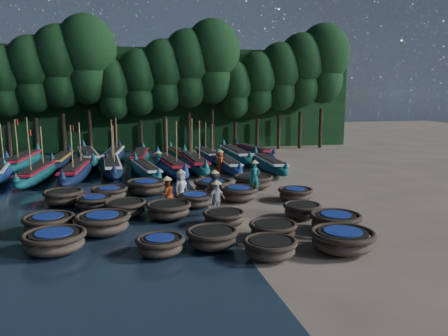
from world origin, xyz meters
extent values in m
plane|color=gray|center=(0.00, 0.00, 0.00)|extent=(120.00, 120.00, 0.00)
cube|color=black|center=(0.00, 23.50, 5.00)|extent=(40.00, 3.00, 10.00)
ellipsoid|color=brown|center=(0.69, -8.69, 0.30)|extent=(1.83, 1.83, 0.59)
torus|color=#3A2E22|center=(0.69, -8.69, 0.58)|extent=(1.84, 1.84, 0.18)
cylinder|color=black|center=(0.69, -8.69, 0.61)|extent=(1.39, 1.39, 0.05)
ellipsoid|color=brown|center=(3.34, -8.69, 0.35)|extent=(2.77, 2.77, 0.69)
torus|color=#3A2E22|center=(3.34, -8.69, 0.67)|extent=(2.29, 2.29, 0.21)
cylinder|color=black|center=(3.34, -8.69, 0.71)|extent=(1.74, 1.74, 0.06)
cylinder|color=navy|center=(3.34, -8.69, 0.75)|extent=(1.34, 1.34, 0.04)
ellipsoid|color=brown|center=(-6.40, -6.49, 0.34)|extent=(2.59, 2.59, 0.68)
torus|color=#3A2E22|center=(-6.40, -6.49, 0.66)|extent=(2.19, 2.19, 0.20)
cylinder|color=black|center=(-6.40, -6.49, 0.70)|extent=(1.66, 1.66, 0.06)
cylinder|color=navy|center=(-6.40, -6.49, 0.74)|extent=(1.28, 1.28, 0.04)
ellipsoid|color=brown|center=(-2.86, -7.55, 0.29)|extent=(2.05, 2.05, 0.58)
torus|color=#3A2E22|center=(-2.86, -7.55, 0.56)|extent=(1.70, 1.70, 0.17)
cylinder|color=black|center=(-2.86, -7.55, 0.59)|extent=(1.28, 1.28, 0.05)
cylinder|color=navy|center=(-2.86, -7.55, 0.63)|extent=(0.99, 0.99, 0.03)
ellipsoid|color=brown|center=(-1.01, -7.32, 0.32)|extent=(2.05, 2.05, 0.64)
torus|color=#3A2E22|center=(-1.01, -7.32, 0.62)|extent=(1.88, 1.88, 0.19)
cylinder|color=black|center=(-1.01, -7.32, 0.66)|extent=(1.41, 1.41, 0.06)
ellipsoid|color=brown|center=(1.42, -6.91, 0.30)|extent=(2.20, 2.20, 0.60)
torus|color=#3A2E22|center=(1.42, -6.91, 0.58)|extent=(1.84, 1.84, 0.18)
cylinder|color=black|center=(1.42, -6.91, 0.62)|extent=(1.39, 1.39, 0.05)
ellipsoid|color=brown|center=(4.18, -6.57, 0.34)|extent=(2.32, 2.32, 0.68)
torus|color=#3A2E22|center=(4.18, -6.57, 0.65)|extent=(2.08, 2.08, 0.20)
cylinder|color=black|center=(4.18, -6.57, 0.70)|extent=(1.57, 1.57, 0.06)
cylinder|color=navy|center=(4.18, -6.57, 0.74)|extent=(1.21, 1.21, 0.04)
ellipsoid|color=brown|center=(-6.94, -4.11, 0.32)|extent=(1.89, 1.89, 0.65)
torus|color=#3A2E22|center=(-6.94, -4.11, 0.63)|extent=(2.01, 2.01, 0.20)
cylinder|color=black|center=(-6.94, -4.11, 0.66)|extent=(1.52, 1.52, 0.06)
cylinder|color=navy|center=(-6.94, -4.11, 0.70)|extent=(1.17, 1.17, 0.04)
ellipsoid|color=brown|center=(-4.85, -4.75, 0.36)|extent=(2.52, 2.52, 0.73)
torus|color=#3A2E22|center=(-4.85, -4.75, 0.71)|extent=(2.18, 2.18, 0.22)
cylinder|color=black|center=(-4.85, -4.75, 0.75)|extent=(1.64, 1.64, 0.07)
cylinder|color=navy|center=(-4.85, -4.75, 0.79)|extent=(1.26, 1.26, 0.04)
ellipsoid|color=brown|center=(-2.11, -3.16, 0.33)|extent=(2.32, 2.32, 0.66)
torus|color=#3A2E22|center=(-2.11, -3.16, 0.64)|extent=(2.01, 2.01, 0.20)
cylinder|color=black|center=(-2.11, -3.16, 0.68)|extent=(1.52, 1.52, 0.06)
ellipsoid|color=brown|center=(0.00, -4.87, 0.30)|extent=(2.15, 2.15, 0.60)
torus|color=#3A2E22|center=(0.00, -4.87, 0.58)|extent=(1.78, 1.78, 0.18)
cylinder|color=black|center=(0.00, -4.87, 0.62)|extent=(1.34, 1.34, 0.05)
ellipsoid|color=brown|center=(3.67, -4.43, 0.30)|extent=(1.59, 1.59, 0.59)
torus|color=#3A2E22|center=(3.67, -4.43, 0.58)|extent=(1.70, 1.70, 0.18)
cylinder|color=black|center=(3.67, -4.43, 0.61)|extent=(1.27, 1.27, 0.05)
ellipsoid|color=brown|center=(-5.38, -0.70, 0.28)|extent=(2.18, 2.18, 0.57)
torus|color=#3A2E22|center=(-5.38, -0.70, 0.55)|extent=(1.80, 1.80, 0.17)
cylinder|color=black|center=(-5.38, -0.70, 0.58)|extent=(1.36, 1.36, 0.05)
cylinder|color=navy|center=(-5.38, -0.70, 0.62)|extent=(1.05, 1.05, 0.03)
ellipsoid|color=brown|center=(-3.96, -2.32, 0.32)|extent=(2.21, 2.21, 0.64)
torus|color=#3A2E22|center=(-3.96, -2.32, 0.63)|extent=(1.89, 1.89, 0.20)
cylinder|color=black|center=(-3.96, -2.32, 0.66)|extent=(1.43, 1.43, 0.06)
ellipsoid|color=brown|center=(-0.63, -1.29, 0.29)|extent=(2.02, 2.02, 0.58)
torus|color=#3A2E22|center=(-0.63, -1.29, 0.56)|extent=(1.95, 1.95, 0.17)
cylinder|color=black|center=(-0.63, -1.29, 0.59)|extent=(1.49, 1.49, 0.05)
cylinder|color=navy|center=(-0.63, -1.29, 0.63)|extent=(1.15, 1.15, 0.03)
ellipsoid|color=brown|center=(1.78, -0.68, 0.33)|extent=(2.33, 2.33, 0.66)
torus|color=#3A2E22|center=(1.78, -0.68, 0.64)|extent=(2.01, 2.01, 0.20)
cylinder|color=black|center=(1.78, -0.68, 0.68)|extent=(1.52, 1.52, 0.06)
cylinder|color=navy|center=(1.78, -0.68, 0.72)|extent=(1.17, 1.17, 0.04)
ellipsoid|color=brown|center=(4.66, -1.28, 0.29)|extent=(2.22, 2.22, 0.58)
torus|color=#3A2E22|center=(4.66, -1.28, 0.57)|extent=(1.82, 1.82, 0.18)
cylinder|color=black|center=(4.66, -1.28, 0.60)|extent=(1.38, 1.38, 0.05)
cylinder|color=navy|center=(4.66, -1.28, 0.64)|extent=(1.06, 1.06, 0.04)
ellipsoid|color=brown|center=(-6.93, 0.51, 0.34)|extent=(2.36, 2.36, 0.68)
torus|color=#3A2E22|center=(-6.93, 0.51, 0.66)|extent=(1.97, 1.97, 0.21)
cylinder|color=black|center=(-6.93, 0.51, 0.70)|extent=(1.48, 1.48, 0.06)
ellipsoid|color=brown|center=(-4.74, 1.10, 0.30)|extent=(1.93, 1.93, 0.59)
torus|color=#3A2E22|center=(-4.74, 1.10, 0.57)|extent=(1.86, 1.86, 0.18)
cylinder|color=black|center=(-4.74, 1.10, 0.61)|extent=(1.41, 1.41, 0.05)
cylinder|color=navy|center=(-4.74, 1.10, 0.64)|extent=(1.09, 1.09, 0.04)
ellipsoid|color=brown|center=(-2.78, 1.95, 0.35)|extent=(2.45, 2.45, 0.70)
torus|color=#3A2E22|center=(-2.78, 1.95, 0.68)|extent=(2.21, 2.21, 0.21)
cylinder|color=black|center=(-2.78, 1.95, 0.72)|extent=(1.68, 1.68, 0.06)
cylinder|color=navy|center=(-2.78, 1.95, 0.77)|extent=(1.29, 1.29, 0.04)
ellipsoid|color=brown|center=(0.83, 1.38, 0.33)|extent=(2.43, 2.43, 0.66)
torus|color=#3A2E22|center=(0.83, 1.38, 0.64)|extent=(2.11, 2.11, 0.20)
cylinder|color=black|center=(0.83, 1.38, 0.67)|extent=(1.61, 1.61, 0.06)
cylinder|color=navy|center=(0.83, 1.38, 0.71)|extent=(1.23, 1.23, 0.04)
ellipsoid|color=brown|center=(3.40, 2.02, 0.35)|extent=(2.33, 2.33, 0.71)
torus|color=#3A2E22|center=(3.40, 2.02, 0.68)|extent=(2.32, 2.32, 0.21)
cylinder|color=black|center=(3.40, 2.02, 0.73)|extent=(1.77, 1.77, 0.06)
ellipsoid|color=navy|center=(-11.78, 8.61, 0.51)|extent=(2.44, 8.23, 1.01)
cone|color=navy|center=(-12.26, 12.54, 1.17)|extent=(0.45, 0.45, 0.61)
cube|color=white|center=(-11.78, 8.61, 0.93)|extent=(1.83, 6.37, 0.12)
cylinder|color=#997F4C|center=(-11.83, 9.83, 2.13)|extent=(0.07, 0.24, 2.84)
ellipsoid|color=#0F554E|center=(-9.28, 7.05, 0.49)|extent=(2.21, 7.91, 0.98)
cone|color=#0F554E|center=(-8.88, 10.83, 1.12)|extent=(0.43, 0.43, 0.59)
cone|color=#0F554E|center=(-9.67, 3.26, 1.07)|extent=(0.43, 0.43, 0.49)
cube|color=#A41426|center=(-9.28, 7.05, 0.90)|extent=(1.65, 6.12, 0.12)
cube|color=black|center=(-9.28, 7.05, 0.98)|extent=(1.30, 5.32, 0.10)
cylinder|color=#997F4C|center=(-9.06, 8.20, 2.05)|extent=(0.07, 0.23, 2.73)
cylinder|color=#997F4C|center=(-9.33, 5.58, 2.05)|extent=(0.07, 0.23, 2.73)
plane|color=red|center=(-9.19, 5.57, 3.24)|extent=(0.00, 0.34, 0.34)
ellipsoid|color=#10243B|center=(-6.91, 7.08, 0.52)|extent=(2.23, 8.47, 1.05)
cone|color=#10243B|center=(-6.56, 11.14, 1.20)|extent=(0.46, 0.46, 0.63)
cone|color=#10243B|center=(-7.27, 3.01, 1.15)|extent=(0.46, 0.46, 0.52)
cube|color=#A41426|center=(-6.91, 7.08, 0.96)|extent=(1.66, 6.56, 0.13)
cube|color=black|center=(-6.91, 7.08, 1.05)|extent=(1.30, 5.70, 0.10)
cylinder|color=#997F4C|center=(-6.70, 8.32, 2.20)|extent=(0.07, 0.25, 2.93)
cylinder|color=#997F4C|center=(-6.95, 5.50, 2.20)|extent=(0.07, 0.25, 2.93)
plane|color=red|center=(-6.79, 5.49, 3.47)|extent=(0.00, 0.37, 0.37)
ellipsoid|color=#10243B|center=(-4.71, 8.71, 0.50)|extent=(1.83, 8.02, 0.99)
cone|color=#10243B|center=(-4.91, 12.58, 1.14)|extent=(0.44, 0.44, 0.60)
cone|color=#10243B|center=(-4.51, 4.84, 1.09)|extent=(0.44, 0.44, 0.50)
cube|color=white|center=(-4.71, 8.71, 0.91)|extent=(1.35, 6.21, 0.12)
cube|color=black|center=(-4.71, 8.71, 0.99)|extent=(1.05, 5.40, 0.10)
cylinder|color=#997F4C|center=(-4.67, 9.91, 2.09)|extent=(0.07, 0.24, 2.78)
cylinder|color=#997F4C|center=(-4.54, 7.23, 2.09)|extent=(0.07, 0.24, 2.78)
plane|color=red|center=(-4.39, 7.23, 3.30)|extent=(0.00, 0.35, 0.35)
ellipsoid|color=#0F554E|center=(-2.51, 7.04, 0.45)|extent=(2.38, 7.30, 0.90)
cone|color=#0F554E|center=(-3.05, 10.50, 1.03)|extent=(0.40, 0.40, 0.54)
cone|color=#0F554E|center=(-1.97, 3.57, 0.99)|extent=(0.40, 0.40, 0.45)
cube|color=white|center=(-2.51, 7.04, 0.83)|extent=(1.79, 5.65, 0.11)
cube|color=black|center=(-2.51, 7.04, 0.90)|extent=(1.44, 4.90, 0.09)
ellipsoid|color=navy|center=(-0.82, 7.96, 0.54)|extent=(2.49, 8.71, 1.07)
cone|color=navy|center=(-1.29, 12.12, 1.23)|extent=(0.47, 0.47, 0.64)
cone|color=navy|center=(-0.36, 3.80, 1.18)|extent=(0.47, 0.47, 0.54)
cube|color=#A41426|center=(-0.82, 7.96, 0.99)|extent=(1.86, 6.74, 0.13)
cube|color=black|center=(-0.82, 7.96, 1.07)|extent=(1.48, 5.85, 0.11)
cylinder|color=#997F4C|center=(-0.86, 9.25, 2.25)|extent=(0.08, 0.26, 3.01)
cylinder|color=#997F4C|center=(-0.54, 6.37, 2.25)|extent=(0.08, 0.26, 3.01)
plane|color=red|center=(-0.38, 6.39, 3.56)|extent=(0.00, 0.38, 0.38)
ellipsoid|color=#0F554E|center=(1.02, 8.93, 0.53)|extent=(1.70, 8.51, 1.06)
cone|color=#0F554E|center=(0.93, 13.06, 1.22)|extent=(0.47, 0.47, 0.64)
cone|color=#0F554E|center=(1.10, 4.80, 1.17)|extent=(0.47, 0.47, 0.53)
cube|color=#A41426|center=(1.02, 8.93, 0.97)|extent=(1.25, 6.59, 0.13)
cube|color=black|center=(1.02, 8.93, 1.06)|extent=(0.94, 5.74, 0.11)
cylinder|color=#997F4C|center=(1.09, 10.20, 2.22)|extent=(0.07, 0.25, 2.97)
cylinder|color=#997F4C|center=(1.15, 7.34, 2.22)|extent=(0.07, 0.25, 2.97)
plane|color=red|center=(1.31, 7.34, 3.52)|extent=(0.00, 0.37, 0.37)
ellipsoid|color=navy|center=(3.33, 8.18, 0.45)|extent=(1.42, 7.29, 0.91)
cone|color=navy|center=(3.39, 11.73, 1.05)|extent=(0.40, 0.40, 0.55)
cone|color=navy|center=(3.28, 4.64, 1.00)|extent=(0.40, 0.40, 0.45)
cube|color=white|center=(3.33, 8.18, 0.84)|extent=(1.04, 5.65, 0.11)
cube|color=black|center=(3.33, 8.18, 0.91)|extent=(0.79, 4.92, 0.09)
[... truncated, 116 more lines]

